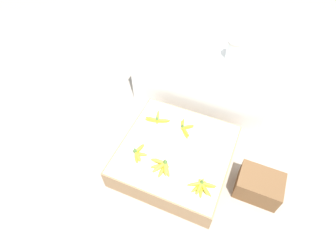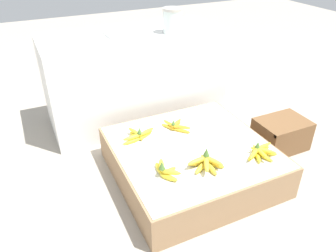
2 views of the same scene
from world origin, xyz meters
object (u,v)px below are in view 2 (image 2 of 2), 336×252
object	(u,v)px
wooden_crate	(281,134)
banana_bunch_front_left	(165,170)
banana_bunch_front_midright	(260,152)
foam_tray_white	(124,33)
banana_bunch_middle_midleft	(176,126)
glass_jar	(172,21)
banana_bunch_front_midleft	(206,163)
banana_bunch_middle_left	(138,135)

from	to	relation	value
wooden_crate	banana_bunch_front_left	distance (m)	1.06
banana_bunch_front_midright	foam_tray_white	world-z (taller)	foam_tray_white
banana_bunch_middle_midleft	glass_jar	bearing A→B (deg)	66.78
banana_bunch_front_left	foam_tray_white	world-z (taller)	foam_tray_white
banana_bunch_front_midleft	banana_bunch_front_midright	world-z (taller)	banana_bunch_front_midleft
banana_bunch_front_left	banana_bunch_front_midright	size ratio (longest dim) A/B	0.91
wooden_crate	glass_jar	xyz separation A→B (m)	(-0.54, 0.75, 0.72)
glass_jar	banana_bunch_front_midright	bearing A→B (deg)	-84.12
banana_bunch_front_midright	banana_bunch_middle_left	size ratio (longest dim) A/B	0.94
foam_tray_white	wooden_crate	bearing A→B (deg)	-44.74
banana_bunch_front_left	banana_bunch_front_midleft	bearing A→B (deg)	-9.03
banana_bunch_front_midright	banana_bunch_middle_left	bearing A→B (deg)	141.03
banana_bunch_front_midright	glass_jar	xyz separation A→B (m)	(-0.10, 1.01, 0.57)
wooden_crate	banana_bunch_middle_midleft	bearing A→B (deg)	163.36
banana_bunch_front_midright	glass_jar	distance (m)	1.17
banana_bunch_front_midleft	banana_bunch_middle_midleft	xyz separation A→B (m)	(0.03, 0.45, -0.01)
banana_bunch_front_midleft	banana_bunch_middle_midleft	size ratio (longest dim) A/B	1.06
wooden_crate	foam_tray_white	distance (m)	1.39
banana_bunch_front_left	foam_tray_white	size ratio (longest dim) A/B	0.75
wooden_crate	banana_bunch_middle_left	xyz separation A→B (m)	(-1.04, 0.22, 0.15)
wooden_crate	glass_jar	bearing A→B (deg)	125.82
glass_jar	banana_bunch_front_left	bearing A→B (deg)	-117.86
banana_bunch_front_midright	banana_bunch_middle_left	world-z (taller)	banana_bunch_middle_left
banana_bunch_front_left	banana_bunch_middle_left	size ratio (longest dim) A/B	0.85
wooden_crate	banana_bunch_middle_left	bearing A→B (deg)	167.90
banana_bunch_front_midright	banana_bunch_middle_midleft	bearing A→B (deg)	123.53
wooden_crate	foam_tray_white	world-z (taller)	foam_tray_white
wooden_crate	banana_bunch_front_midleft	world-z (taller)	banana_bunch_front_midleft
banana_bunch_middle_left	wooden_crate	bearing A→B (deg)	-12.10
banana_bunch_front_midleft	banana_bunch_front_left	bearing A→B (deg)	170.97
banana_bunch_front_midleft	banana_bunch_front_midright	xyz separation A→B (m)	(0.36, -0.04, -0.01)
banana_bunch_front_left	banana_bunch_middle_left	world-z (taller)	banana_bunch_front_left
banana_bunch_front_left	glass_jar	xyz separation A→B (m)	(0.49, 0.93, 0.57)
banana_bunch_front_midleft	foam_tray_white	distance (m)	1.20
banana_bunch_front_left	banana_bunch_front_midleft	world-z (taller)	banana_bunch_front_midleft
banana_bunch_front_left	foam_tray_white	bearing A→B (deg)	81.81
banana_bunch_middle_midleft	foam_tray_white	xyz separation A→B (m)	(-0.12, 0.64, 0.49)
banana_bunch_front_left	banana_bunch_middle_left	xyz separation A→B (m)	(-0.01, 0.41, -0.00)
banana_bunch_middle_midleft	foam_tray_white	distance (m)	0.82
wooden_crate	foam_tray_white	xyz separation A→B (m)	(-0.88, 0.87, 0.63)
banana_bunch_front_left	wooden_crate	bearing A→B (deg)	10.25
glass_jar	banana_bunch_middle_left	bearing A→B (deg)	-133.65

